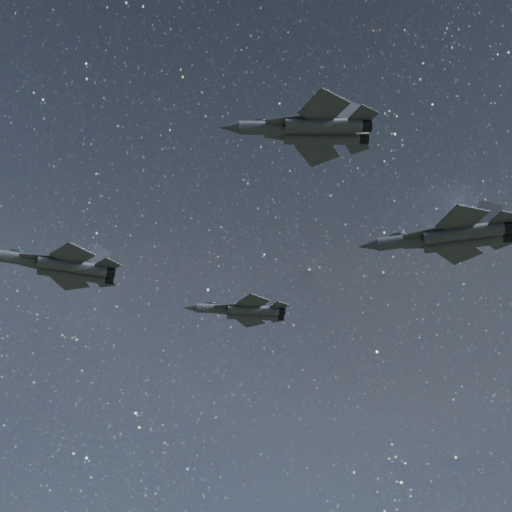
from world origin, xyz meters
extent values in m
cylinder|color=#2D3038|center=(-26.34, -0.19, 155.75)|extent=(7.40, 2.82, 1.53)
ellipsoid|color=#18252B|center=(-27.49, -0.40, 156.48)|extent=(2.48, 1.44, 0.75)
cube|color=#2D3038|center=(-21.33, 0.74, 155.70)|extent=(8.16, 2.91, 1.27)
cylinder|color=#2D3038|center=(-20.77, -0.15, 155.26)|extent=(8.36, 3.00, 1.53)
cylinder|color=#2D3038|center=(-21.13, 1.77, 155.26)|extent=(8.36, 3.00, 1.53)
cylinder|color=black|center=(-16.34, 0.67, 155.26)|extent=(1.51, 1.62, 1.41)
cylinder|color=black|center=(-16.70, 2.59, 155.26)|extent=(1.51, 1.62, 1.41)
cube|color=#2D3038|center=(-24.36, -1.17, 155.63)|extent=(5.10, 1.12, 0.12)
cube|color=#2D3038|center=(-24.84, 1.43, 155.63)|extent=(5.13, 2.87, 0.12)
cube|color=#2D3038|center=(-20.53, -2.50, 155.45)|extent=(5.59, 5.62, 0.20)
cube|color=#2D3038|center=(-21.75, 4.05, 155.45)|extent=(5.00, 5.28, 0.20)
cube|color=#2D3038|center=(-16.50, -0.65, 155.45)|extent=(3.30, 3.32, 0.15)
cube|color=#2D3038|center=(-17.32, 3.77, 155.45)|extent=(2.94, 3.06, 0.15)
cube|color=#2D3038|center=(-17.93, 0.12, 157.12)|extent=(3.41, 0.60, 3.48)
cube|color=#2D3038|center=(-18.38, 2.53, 157.12)|extent=(3.32, 1.04, 3.48)
cylinder|color=#2D3038|center=(-1.54, 19.48, 160.32)|extent=(7.17, 1.82, 1.50)
cone|color=#2D3038|center=(-6.14, 19.69, 160.32)|extent=(2.36, 1.45, 1.34)
ellipsoid|color=#18252B|center=(-2.69, 19.53, 161.04)|extent=(2.33, 1.11, 0.74)
cube|color=#2D3038|center=(3.45, 19.25, 160.28)|extent=(7.93, 1.80, 1.25)
cylinder|color=#2D3038|center=(3.79, 18.27, 159.84)|extent=(8.13, 1.87, 1.50)
cylinder|color=#2D3038|center=(3.88, 20.19, 159.84)|extent=(8.13, 1.87, 1.50)
cylinder|color=black|center=(8.20, 18.07, 159.84)|extent=(1.31, 1.44, 1.38)
cylinder|color=black|center=(8.29, 19.99, 159.84)|extent=(1.31, 1.44, 1.38)
cube|color=#2D3038|center=(0.13, 18.10, 160.21)|extent=(5.10, 2.20, 0.12)
cube|color=#2D3038|center=(0.25, 20.69, 160.21)|extent=(5.09, 1.77, 0.12)
cube|color=#2D3038|center=(3.49, 15.98, 160.04)|extent=(5.21, 5.39, 0.19)
cube|color=#2D3038|center=(3.79, 22.50, 160.04)|extent=(5.35, 5.47, 0.19)
cube|color=#2D3038|center=(7.76, 16.84, 160.04)|extent=(3.07, 3.15, 0.14)
cube|color=#2D3038|center=(7.97, 21.25, 160.04)|extent=(3.15, 3.21, 0.14)
cube|color=#2D3038|center=(6.56, 17.90, 161.67)|extent=(3.33, 0.58, 3.42)
cube|color=#2D3038|center=(6.67, 20.30, 161.67)|extent=(3.34, 0.47, 3.42)
cylinder|color=#2D3038|center=(0.56, -23.71, 158.42)|extent=(6.49, 2.05, 1.35)
cone|color=#2D3038|center=(-3.55, -23.25, 158.42)|extent=(2.19, 1.43, 1.21)
ellipsoid|color=#18252B|center=(-0.46, -23.60, 159.07)|extent=(2.14, 1.13, 0.66)
cube|color=#2D3038|center=(5.02, -24.22, 158.38)|extent=(7.17, 2.08, 1.12)
cylinder|color=#2D3038|center=(5.26, -25.11, 157.99)|extent=(7.35, 2.15, 1.35)
cylinder|color=#2D3038|center=(5.46, -23.40, 157.99)|extent=(7.35, 2.15, 1.35)
cylinder|color=black|center=(9.21, -25.56, 157.99)|extent=(1.25, 1.36, 1.24)
cylinder|color=black|center=(9.40, -23.85, 157.99)|extent=(1.25, 1.36, 1.24)
cube|color=#2D3038|center=(1.97, -25.05, 158.32)|extent=(4.56, 2.25, 0.10)
cube|color=#2D3038|center=(2.24, -22.73, 158.32)|extent=(4.54, 1.30, 0.10)
cube|color=#2D3038|center=(4.86, -27.15, 158.16)|extent=(4.55, 4.76, 0.17)
cube|color=#2D3038|center=(5.52, -21.33, 158.16)|extent=(4.87, 4.94, 0.17)
cube|color=#2D3038|center=(8.74, -26.64, 158.16)|extent=(2.68, 2.77, 0.13)
cube|color=#2D3038|center=(9.18, -22.70, 158.16)|extent=(2.88, 2.91, 0.13)
cube|color=#2D3038|center=(7.72, -25.61, 159.63)|extent=(2.97, 0.71, 3.07)
cube|color=#2D3038|center=(7.97, -23.47, 159.63)|extent=(3.01, 0.47, 3.07)
cylinder|color=#2D3038|center=(21.68, -3.76, 160.12)|extent=(8.52, 4.70, 1.78)
cone|color=#2D3038|center=(16.57, -1.78, 160.12)|extent=(3.13, 2.48, 1.60)
ellipsoid|color=#18252B|center=(20.40, -3.26, 160.98)|extent=(2.97, 2.10, 0.88)
cube|color=#2D3038|center=(27.22, -5.89, 160.06)|extent=(9.35, 4.97, 1.48)
cylinder|color=#2D3038|center=(27.23, -7.12, 159.55)|extent=(9.59, 5.11, 1.78)
cylinder|color=#2D3038|center=(28.05, -4.99, 159.55)|extent=(9.59, 5.11, 1.78)
cylinder|color=black|center=(32.13, -9.02, 159.55)|extent=(1.98, 2.07, 1.64)
cylinder|color=black|center=(32.95, -6.89, 159.55)|extent=(1.98, 2.07, 1.64)
cube|color=#2D3038|center=(23.04, -5.93, 159.98)|extent=(5.70, 4.22, 0.14)
cube|color=#2D3038|center=(24.15, -3.06, 159.98)|extent=(6.06, 2.28, 0.14)
cube|color=#2D3038|center=(26.03, -9.60, 159.78)|extent=(5.19, 5.64, 0.23)
cube|color=#2D3038|center=(28.83, -2.36, 159.78)|extent=(6.53, 6.42, 0.23)
cube|color=#2D3038|center=(31.17, -10.24, 159.78)|extent=(3.04, 3.23, 0.17)
cube|color=#2D3038|center=(33.06, -5.34, 159.78)|extent=(3.87, 3.84, 0.17)
cube|color=#2D3038|center=(30.22, -8.58, 161.72)|extent=(3.65, 1.89, 4.06)
cube|color=#2D3038|center=(31.24, -5.92, 161.72)|extent=(3.87, 1.30, 4.06)
camera|label=1|loc=(-6.23, -65.72, 117.85)|focal=42.00mm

